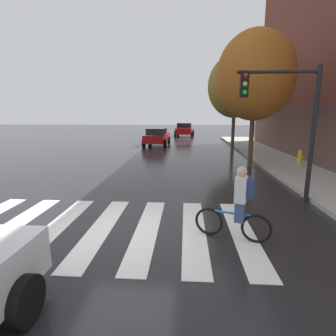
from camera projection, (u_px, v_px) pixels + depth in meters
name	position (u px, v px, depth m)	size (l,w,h in m)	color
ground_plane	(124.00, 229.00, 6.55)	(120.00, 120.00, 0.00)	black
crosswalk_stripes	(101.00, 228.00, 6.59)	(7.42, 4.00, 0.01)	silver
sedan_mid	(157.00, 136.00, 23.70)	(2.25, 4.45, 1.51)	maroon
sedan_far	(185.00, 129.00, 33.11)	(2.49, 4.84, 1.63)	maroon
cyclist	(239.00, 204.00, 5.83)	(1.64, 0.60, 1.69)	black
traffic_light_near	(287.00, 111.00, 8.06)	(2.47, 0.28, 4.20)	black
fire_hydrant	(300.00, 157.00, 13.98)	(0.33, 0.22, 0.78)	gold
street_tree_near	(255.00, 76.00, 13.24)	(3.85, 3.85, 6.84)	#4C3823
street_tree_mid	(235.00, 86.00, 19.10)	(3.91, 3.91, 6.96)	#4C3823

